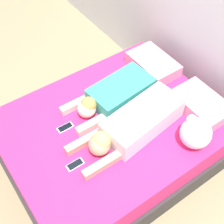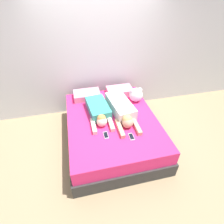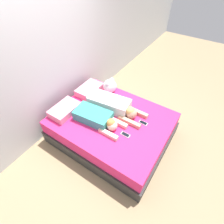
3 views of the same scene
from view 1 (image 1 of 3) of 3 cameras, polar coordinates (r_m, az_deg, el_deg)
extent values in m
plane|color=#9E8460|center=(3.44, 0.00, -7.60)|extent=(12.00, 12.00, 0.00)
cube|color=silver|center=(3.16, 18.91, 16.80)|extent=(12.00, 0.06, 2.60)
cube|color=#2D2D2D|center=(3.32, 0.00, -6.30)|extent=(1.67, 2.10, 0.28)
cube|color=#E5286B|center=(3.09, 0.00, -3.43)|extent=(1.61, 2.04, 0.27)
cube|color=pink|center=(3.49, 7.52, 8.69)|extent=(0.55, 0.36, 0.13)
cube|color=pink|center=(3.16, 15.96, 1.36)|extent=(0.55, 0.36, 0.13)
cube|color=teal|center=(3.13, 1.67, 3.85)|extent=(0.42, 0.68, 0.18)
sphere|color=beige|center=(2.98, -4.65, 0.62)|extent=(0.18, 0.18, 0.18)
sphere|color=#D18C47|center=(2.96, -4.32, 1.34)|extent=(0.16, 0.16, 0.16)
cube|color=beige|center=(3.11, -6.45, 1.46)|extent=(0.07, 0.36, 0.07)
cube|color=beige|center=(2.93, -3.41, -2.15)|extent=(0.07, 0.36, 0.07)
cube|color=silver|center=(2.88, 5.67, -1.33)|extent=(0.44, 0.82, 0.22)
sphere|color=tan|center=(2.71, -2.33, -6.04)|extent=(0.20, 0.20, 0.20)
sphere|color=#D8B266|center=(2.68, -1.92, -5.26)|extent=(0.17, 0.17, 0.17)
cube|color=tan|center=(2.83, -4.63, -5.15)|extent=(0.07, 0.43, 0.07)
cube|color=tan|center=(2.69, -1.28, -9.32)|extent=(0.07, 0.43, 0.07)
cube|color=silver|center=(2.97, -8.55, -2.81)|extent=(0.07, 0.16, 0.01)
cube|color=black|center=(2.97, -8.56, -2.74)|extent=(0.06, 0.13, 0.00)
cube|color=silver|center=(2.73, -6.76, -9.52)|extent=(0.07, 0.16, 0.01)
cube|color=black|center=(2.73, -6.77, -9.47)|extent=(0.06, 0.13, 0.00)
sphere|color=white|center=(2.83, 15.06, -3.78)|extent=(0.28, 0.28, 0.28)
sphere|color=white|center=(2.77, 14.39, -1.44)|extent=(0.10, 0.10, 0.10)
sphere|color=white|center=(2.72, 16.64, -3.51)|extent=(0.10, 0.10, 0.10)
camera|label=2|loc=(2.49, -70.60, 12.42)|focal=28.00mm
camera|label=3|loc=(3.32, -49.65, 37.12)|focal=28.00mm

